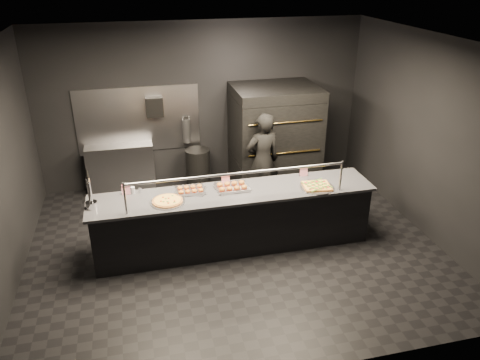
# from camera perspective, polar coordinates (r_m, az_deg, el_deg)

# --- Properties ---
(room) EXTENTS (6.04, 6.00, 3.00)m
(room) POSITION_cam_1_polar(r_m,az_deg,el_deg) (6.49, -1.12, 3.29)
(room) COLOR black
(room) RESTS_ON ground
(service_counter) EXTENTS (4.10, 0.78, 1.37)m
(service_counter) POSITION_cam_1_polar(r_m,az_deg,el_deg) (6.91, -0.77, -4.80)
(service_counter) COLOR black
(service_counter) RESTS_ON ground
(pizza_oven) EXTENTS (1.50, 1.23, 1.91)m
(pizza_oven) POSITION_cam_1_polar(r_m,az_deg,el_deg) (8.65, 4.20, 5.21)
(pizza_oven) COLOR black
(pizza_oven) RESTS_ON ground
(prep_shelf) EXTENTS (1.20, 0.35, 0.90)m
(prep_shelf) POSITION_cam_1_polar(r_m,az_deg,el_deg) (8.87, -14.30, 1.38)
(prep_shelf) COLOR #99999E
(prep_shelf) RESTS_ON ground
(towel_dispenser) EXTENTS (0.30, 0.20, 0.35)m
(towel_dispenser) POSITION_cam_1_polar(r_m,az_deg,el_deg) (8.57, -10.38, 8.78)
(towel_dispenser) COLOR black
(towel_dispenser) RESTS_ON room
(fire_extinguisher) EXTENTS (0.14, 0.14, 0.51)m
(fire_extinguisher) POSITION_cam_1_polar(r_m,az_deg,el_deg) (8.77, -6.54, 6.04)
(fire_extinguisher) COLOR #B2B2B7
(fire_extinguisher) RESTS_ON room
(beer_tap) EXTENTS (0.15, 0.22, 0.59)m
(beer_tap) POSITION_cam_1_polar(r_m,az_deg,el_deg) (6.50, -17.78, -1.93)
(beer_tap) COLOR silver
(beer_tap) RESTS_ON service_counter
(round_pizza) EXTENTS (0.48, 0.48, 0.03)m
(round_pizza) POSITION_cam_1_polar(r_m,az_deg,el_deg) (6.48, -8.82, -2.56)
(round_pizza) COLOR silver
(round_pizza) RESTS_ON service_counter
(slider_tray_a) EXTENTS (0.49, 0.42, 0.07)m
(slider_tray_a) POSITION_cam_1_polar(r_m,az_deg,el_deg) (6.72, -6.07, -1.20)
(slider_tray_a) COLOR silver
(slider_tray_a) RESTS_ON service_counter
(slider_tray_b) EXTENTS (0.52, 0.42, 0.08)m
(slider_tray_b) POSITION_cam_1_polar(r_m,az_deg,el_deg) (6.77, -0.99, -0.82)
(slider_tray_b) COLOR silver
(slider_tray_b) RESTS_ON service_counter
(square_pizza) EXTENTS (0.50, 0.50, 0.05)m
(square_pizza) POSITION_cam_1_polar(r_m,az_deg,el_deg) (6.90, 9.33, -0.76)
(square_pizza) COLOR silver
(square_pizza) RESTS_ON service_counter
(condiment_jar) EXTENTS (0.15, 0.06, 0.10)m
(condiment_jar) POSITION_cam_1_polar(r_m,az_deg,el_deg) (6.79, -12.67, -1.22)
(condiment_jar) COLOR silver
(condiment_jar) RESTS_ON service_counter
(tent_cards) EXTENTS (2.78, 0.04, 0.15)m
(tent_cards) POSITION_cam_1_polar(r_m,az_deg,el_deg) (6.88, -2.36, 0.04)
(tent_cards) COLOR white
(tent_cards) RESTS_ON service_counter
(trash_bin) EXTENTS (0.45, 0.45, 0.75)m
(trash_bin) POSITION_cam_1_polar(r_m,az_deg,el_deg) (8.80, -5.14, 1.40)
(trash_bin) COLOR black
(trash_bin) RESTS_ON ground
(worker) EXTENTS (0.67, 0.49, 1.68)m
(worker) POSITION_cam_1_polar(r_m,az_deg,el_deg) (7.93, 2.78, 2.34)
(worker) COLOR black
(worker) RESTS_ON ground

